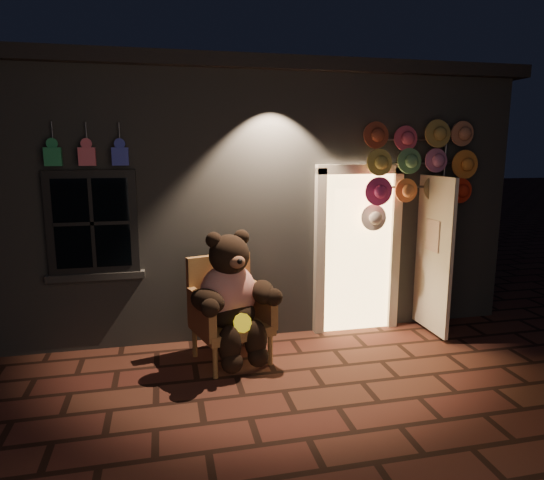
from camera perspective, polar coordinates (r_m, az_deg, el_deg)
name	(u,v)px	position (r m, az deg, el deg)	size (l,w,h in m)	color
ground	(284,391)	(5.08, 1.42, -17.32)	(60.00, 60.00, 0.00)	#522C1F
shop_building	(228,187)	(8.43, -5.20, 6.25)	(7.30, 5.95, 3.51)	slate
wicker_armchair	(228,309)	(5.60, -5.24, -8.08)	(0.97, 0.92, 1.18)	#A88441
teddy_bear	(232,297)	(5.40, -4.78, -6.70)	(1.01, 0.92, 1.45)	red
hat_rack	(419,169)	(6.46, 16.85, 7.94)	(1.54, 0.22, 2.72)	#59595E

